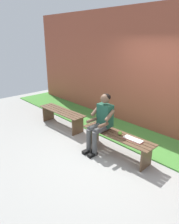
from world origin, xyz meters
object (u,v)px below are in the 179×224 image
(bench_far, at_px, (62,115))
(apple, at_px, (120,133))
(bench_near, at_px, (117,139))
(person_seated, at_px, (101,120))
(book_open, at_px, (133,139))

(bench_far, relative_size, apple, 18.26)
(bench_near, distance_m, person_seated, 0.53)
(person_seated, height_order, book_open, person_seated)
(bench_far, xyz_separation_m, apple, (-2.08, -0.02, 0.17))
(bench_near, xyz_separation_m, bench_far, (2.02, -0.00, -0.00))
(bench_far, distance_m, person_seated, 1.67)
(bench_near, xyz_separation_m, person_seated, (0.39, 0.10, 0.35))
(bench_far, bearing_deg, person_seated, 176.40)
(apple, height_order, book_open, apple)
(bench_near, distance_m, apple, 0.17)
(person_seated, xyz_separation_m, apple, (-0.44, -0.12, -0.19))
(bench_near, height_order, apple, apple)
(bench_near, height_order, person_seated, person_seated)
(person_seated, xyz_separation_m, book_open, (-0.76, -0.14, -0.22))
(book_open, bearing_deg, apple, 2.23)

